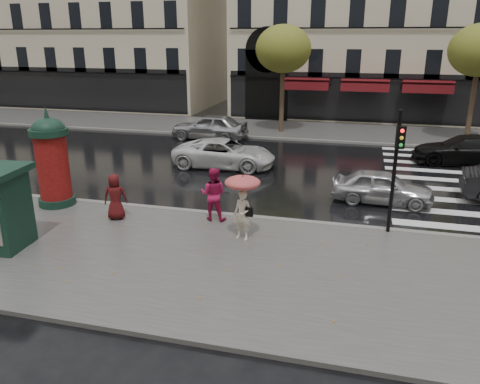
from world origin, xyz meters
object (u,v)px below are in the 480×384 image
(traffic_light, at_px, (396,161))
(car_far_silver, at_px, (210,127))
(man_burgundy, at_px, (115,197))
(car_white, at_px, (224,153))
(morris_column, at_px, (52,159))
(car_silver, at_px, (382,187))
(woman_umbrella, at_px, (243,197))
(woman_red, at_px, (213,194))
(car_black, at_px, (465,150))

(traffic_light, bearing_deg, car_far_silver, 128.77)
(man_burgundy, xyz_separation_m, car_white, (1.55, 7.56, -0.23))
(morris_column, xyz_separation_m, car_silver, (11.43, 3.45, -1.20))
(woman_umbrella, bearing_deg, car_silver, 48.72)
(woman_red, distance_m, car_black, 14.01)
(car_white, bearing_deg, car_black, -73.66)
(woman_red, relative_size, morris_column, 0.50)
(woman_red, relative_size, car_far_silver, 0.39)
(woman_red, height_order, man_burgundy, woman_red)
(man_burgundy, height_order, car_far_silver, man_burgundy)
(man_burgundy, relative_size, traffic_light, 0.41)
(woman_umbrella, distance_m, woman_red, 1.89)
(woman_umbrella, xyz_separation_m, traffic_light, (4.30, 1.61, 0.96))
(morris_column, height_order, car_far_silver, morris_column)
(traffic_light, bearing_deg, car_silver, 92.67)
(morris_column, distance_m, traffic_light, 11.60)
(woman_umbrella, relative_size, traffic_light, 0.53)
(woman_umbrella, height_order, woman_red, woman_umbrella)
(man_burgundy, height_order, car_silver, man_burgundy)
(woman_red, height_order, car_silver, woman_red)
(woman_red, xyz_separation_m, man_burgundy, (-3.17, -0.75, -0.12))
(woman_red, xyz_separation_m, morris_column, (-5.96, 0.00, 0.81))
(traffic_light, distance_m, car_white, 9.87)
(morris_column, bearing_deg, man_burgundy, -15.00)
(woman_umbrella, xyz_separation_m, woman_red, (-1.32, 1.28, -0.44))
(car_black, bearing_deg, woman_umbrella, -37.24)
(man_burgundy, bearing_deg, woman_red, 171.53)
(woman_red, xyz_separation_m, car_white, (-1.62, 6.81, -0.35))
(traffic_light, xyz_separation_m, car_far_silver, (-9.86, 12.27, -1.64))
(woman_umbrella, bearing_deg, woman_red, 135.77)
(man_burgundy, bearing_deg, car_white, -123.36)
(car_black, bearing_deg, car_silver, -32.51)
(car_silver, bearing_deg, car_white, 67.80)
(man_burgundy, relative_size, car_far_silver, 0.34)
(car_silver, xyz_separation_m, car_far_silver, (-9.71, 9.15, 0.15))
(car_white, xyz_separation_m, car_far_silver, (-2.62, 5.79, 0.11))
(man_burgundy, bearing_deg, car_far_silver, -107.18)
(woman_red, xyz_separation_m, car_black, (9.51, 10.28, -0.31))
(car_white, relative_size, car_black, 0.99)
(woman_red, relative_size, car_white, 0.37)
(woman_red, relative_size, car_black, 0.37)
(man_burgundy, bearing_deg, woman_umbrella, 151.43)
(morris_column, bearing_deg, woman_red, 0.00)
(woman_red, bearing_deg, car_white, -77.75)
(woman_umbrella, bearing_deg, car_white, 109.94)
(traffic_light, bearing_deg, woman_umbrella, -159.44)
(woman_umbrella, height_order, man_burgundy, woman_umbrella)
(morris_column, xyz_separation_m, car_far_silver, (1.72, 12.60, -1.05))
(woman_umbrella, height_order, traffic_light, traffic_light)
(morris_column, relative_size, car_silver, 0.97)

